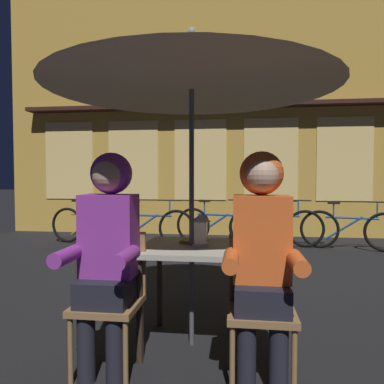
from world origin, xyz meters
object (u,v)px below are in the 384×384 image
chair_left (111,292)px  bicycle_fifth (351,230)px  bicycle_third (219,226)px  bicycle_second (149,226)px  bicycle_nearest (91,225)px  cafe_table (192,259)px  lantern (201,229)px  book (194,241)px  person_right_hooded (262,243)px  patio_umbrella (192,63)px  chair_right (261,299)px  person_left_hooded (108,239)px  bicycle_fourth (275,227)px

chair_left → bicycle_fifth: size_ratio=0.53×
bicycle_third → bicycle_second: bearing=-168.2°
bicycle_nearest → bicycle_third: size_ratio=1.01×
cafe_table → bicycle_second: size_ratio=0.44×
lantern → chair_left: lantern is taller
bicycle_fifth → book: bicycle_fifth is taller
bicycle_fifth → person_right_hooded: bearing=-112.5°
cafe_table → patio_umbrella: (0.00, 0.00, 1.42)m
chair_left → bicycle_third: bearing=83.9°
chair_right → bicycle_fifth: chair_right is taller
bicycle_third → person_right_hooded: bearing=-83.6°
person_left_hooded → lantern: bearing=38.6°
lantern → chair_left: 0.76m
chair_left → chair_right: (0.96, 0.00, 0.00)m
cafe_table → patio_umbrella: bearing=0.0°
chair_right → bicycle_fourth: size_ratio=0.52×
chair_left → cafe_table: bearing=37.5°
chair_right → bicycle_third: size_ratio=0.53×
person_left_hooded → cafe_table: bearing=41.6°
bicycle_second → book: size_ratio=8.39×
lantern → person_right_hooded: bearing=-46.5°
bicycle_nearest → bicycle_second: same height
chair_left → bicycle_fourth: bearing=71.4°
cafe_table → bicycle_second: (-1.27, 3.75, -0.29)m
chair_left → chair_right: size_ratio=1.00×
bicycle_nearest → bicycle_fourth: 3.37m
bicycle_nearest → bicycle_fifth: (4.60, 0.01, 0.00)m
person_left_hooded → person_right_hooded: (0.96, 0.00, 0.00)m
bicycle_fifth → cafe_table: bearing=-120.4°
person_right_hooded → bicycle_fifth: bearing=67.5°
bicycle_second → bicycle_nearest: bearing=177.6°
patio_umbrella → bicycle_fifth: patio_umbrella is taller
patio_umbrella → bicycle_nearest: bearing=122.0°
patio_umbrella → person_left_hooded: patio_umbrella is taller
book → cafe_table: bearing=-89.3°
chair_left → chair_right: same height
person_left_hooded → person_right_hooded: same height
bicycle_fourth → cafe_table: bearing=-103.9°
chair_left → book: size_ratio=4.35×
cafe_table → chair_right: size_ratio=0.85×
person_right_hooded → bicycle_fourth: bearing=83.4°
cafe_table → lantern: lantern is taller
chair_right → chair_left: bearing=180.0°
patio_umbrella → person_right_hooded: patio_umbrella is taller
lantern → cafe_table: bearing=-171.3°
chair_left → bicycle_fifth: 4.98m
person_right_hooded → bicycle_fifth: (1.75, 4.23, -0.50)m
bicycle_third → bicycle_nearest: bearing=-174.8°
person_right_hooded → bicycle_nearest: bearing=124.0°
lantern → bicycle_third: (-0.08, 4.00, -0.51)m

